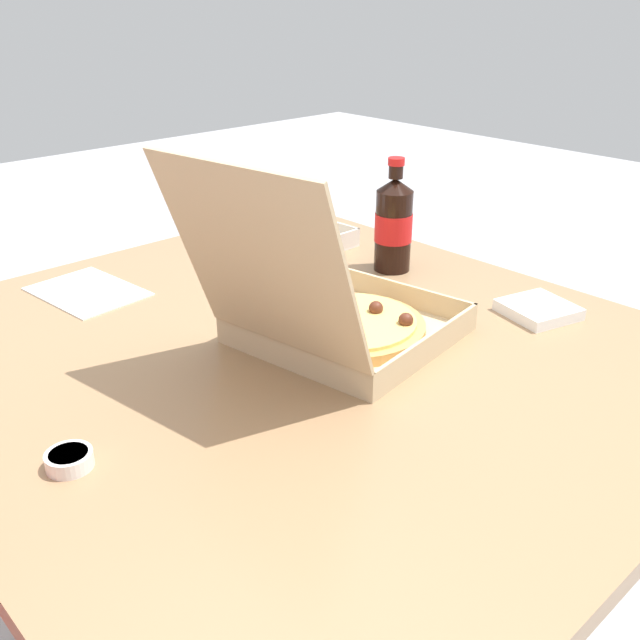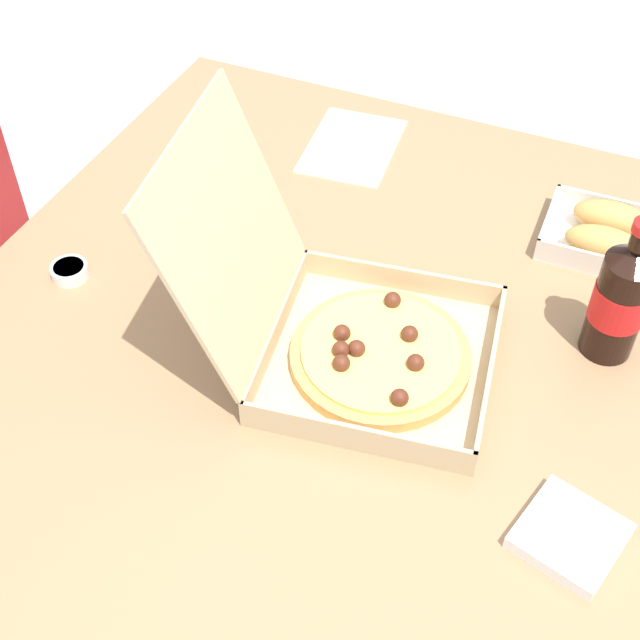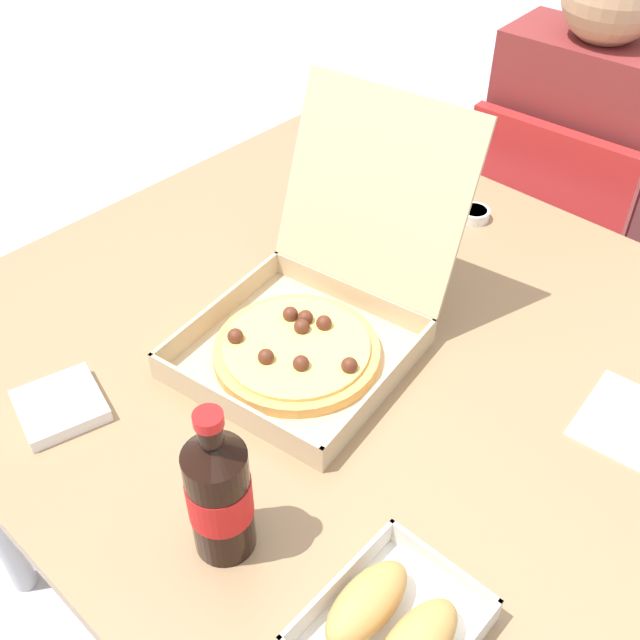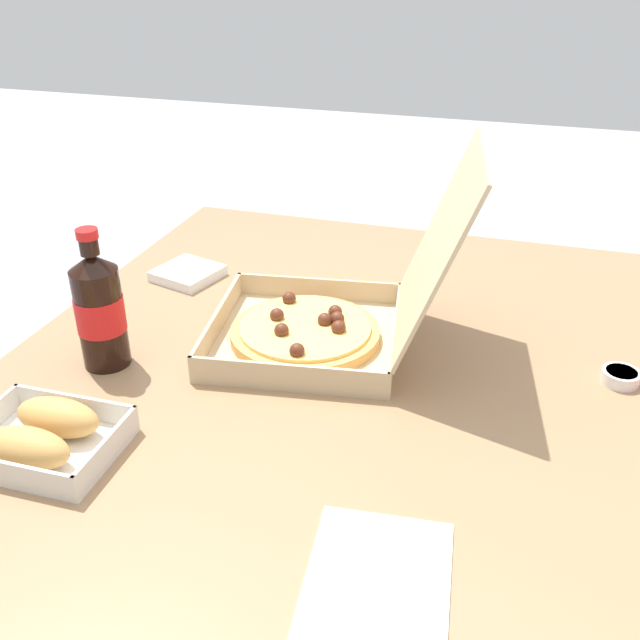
{
  "view_description": "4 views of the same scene",
  "coord_description": "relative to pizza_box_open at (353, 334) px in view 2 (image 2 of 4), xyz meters",
  "views": [
    {
      "loc": [
        -0.77,
        0.65,
        1.26
      ],
      "look_at": [
        0.0,
        -0.06,
        0.76
      ],
      "focal_mm": 40.14,
      "sensor_mm": 36.0,
      "label": 1
    },
    {
      "loc": [
        -0.79,
        -0.33,
        1.64
      ],
      "look_at": [
        -0.05,
        -0.01,
        0.8
      ],
      "focal_mm": 48.94,
      "sensor_mm": 36.0,
      "label": 2
    },
    {
      "loc": [
        0.54,
        -0.65,
        1.53
      ],
      "look_at": [
        -0.02,
        -0.05,
        0.8
      ],
      "focal_mm": 42.45,
      "sensor_mm": 36.0,
      "label": 3
    },
    {
      "loc": [
        0.93,
        0.23,
        1.34
      ],
      "look_at": [
        -0.01,
        -0.06,
        0.8
      ],
      "focal_mm": 39.95,
      "sensor_mm": 36.0,
      "label": 4
    }
  ],
  "objects": [
    {
      "name": "ground_plane",
      "position": [
        0.04,
        0.05,
        -0.79
      ],
      "size": [
        10.0,
        10.0,
        0.0
      ],
      "primitive_type": "plane",
      "color": "#B2B2B7"
    },
    {
      "name": "napkin_pile",
      "position": [
        -0.16,
        -0.33,
        -0.04
      ],
      "size": [
        0.14,
        0.14,
        0.02
      ],
      "primitive_type": "cube",
      "rotation": [
        0.0,
        0.0,
        -0.27
      ],
      "color": "white",
      "rests_on": "dining_table"
    },
    {
      "name": "paper_menu",
      "position": [
        0.47,
        0.19,
        -0.05
      ],
      "size": [
        0.22,
        0.17,
        0.0
      ],
      "primitive_type": "cube",
      "rotation": [
        0.0,
        0.0,
        0.1
      ],
      "color": "white",
      "rests_on": "dining_table"
    },
    {
      "name": "cola_bottle",
      "position": [
        0.16,
        -0.31,
        0.05
      ],
      "size": [
        0.07,
        0.07,
        0.22
      ],
      "color": "black",
      "rests_on": "dining_table"
    },
    {
      "name": "dipping_sauce_cup",
      "position": [
        -0.02,
        0.45,
        -0.04
      ],
      "size": [
        0.06,
        0.06,
        0.02
      ],
      "color": "white",
      "rests_on": "dining_table"
    },
    {
      "name": "bread_side_box",
      "position": [
        0.38,
        -0.27,
        -0.02
      ],
      "size": [
        0.15,
        0.19,
        0.06
      ],
      "color": "white",
      "rests_on": "dining_table"
    },
    {
      "name": "dining_table",
      "position": [
        0.04,
        0.05,
        -0.12
      ],
      "size": [
        1.18,
        1.08,
        0.74
      ],
      "color": "#997551",
      "rests_on": "ground_plane"
    },
    {
      "name": "pizza_box_open",
      "position": [
        0.0,
        0.0,
        0.0
      ],
      "size": [
        0.36,
        0.45,
        0.33
      ],
      "color": "tan",
      "rests_on": "dining_table"
    }
  ]
}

